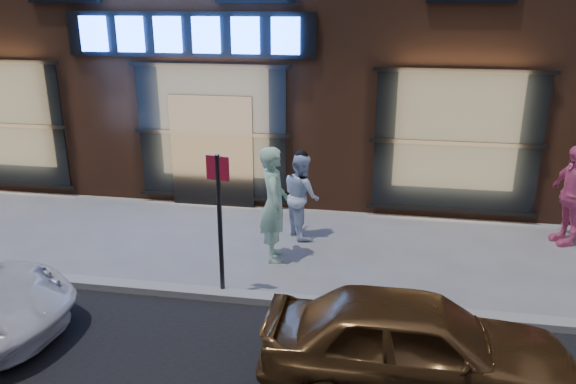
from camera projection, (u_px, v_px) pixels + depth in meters
The scene contains 7 objects.
ground at pixel (140, 291), 8.67m from camera, with size 90.00×90.00×0.00m, color slate.
curb at pixel (140, 288), 8.65m from camera, with size 60.00×0.25×0.12m, color gray.
man_bowtie at pixel (274, 204), 9.46m from camera, with size 0.73×0.48×2.00m, color #BBF5D3.
man_cap at pixel (301, 195), 10.46m from camera, with size 0.78×0.61×1.61m, color silver.
passerby at pixel (571, 195), 10.11m from camera, with size 1.09×0.45×1.85m, color pink.
gold_sedan at pixel (416, 344), 6.31m from camera, with size 1.41×3.49×1.19m, color brown.
sign_post at pixel (220, 213), 8.11m from camera, with size 0.35×0.10×2.22m.
Camera 1 is at (3.59, -7.18, 4.27)m, focal length 35.00 mm.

